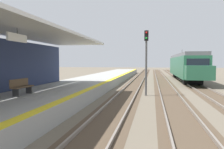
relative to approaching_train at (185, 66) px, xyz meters
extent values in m
cube|color=#999993|center=(-11.20, -18.67, -1.73)|extent=(5.00, 80.00, 0.90)
cube|color=yellow|center=(-8.95, -18.67, -1.27)|extent=(0.50, 80.00, 0.01)
cube|color=white|center=(-10.90, -23.78, 1.64)|extent=(0.08, 1.40, 0.36)
cylinder|color=#333333|center=(-10.90, -23.78, 1.96)|extent=(0.03, 0.03, 0.27)
cube|color=#4C3D2D|center=(-6.80, -14.67, -2.17)|extent=(2.34, 120.00, 0.01)
cube|color=slate|center=(-7.52, -14.67, -2.09)|extent=(0.08, 120.00, 0.15)
cube|color=slate|center=(-6.08, -14.67, -2.09)|extent=(0.08, 120.00, 0.15)
cube|color=#4C3D2D|center=(-3.40, -14.67, -2.17)|extent=(2.34, 120.00, 0.01)
cube|color=slate|center=(-4.12, -14.67, -2.09)|extent=(0.08, 120.00, 0.15)
cube|color=slate|center=(-2.68, -14.67, -2.09)|extent=(0.08, 120.00, 0.15)
cube|color=#4C3D2D|center=(0.00, -14.67, -2.17)|extent=(2.34, 120.00, 0.01)
cube|color=slate|center=(-0.72, -14.67, -2.09)|extent=(0.08, 120.00, 0.15)
cube|color=slate|center=(0.72, -14.67, -2.09)|extent=(0.08, 120.00, 0.15)
cube|color=#286647|center=(0.00, 0.38, -0.11)|extent=(2.90, 18.00, 2.70)
cube|color=slate|center=(0.00, 0.38, 1.46)|extent=(2.67, 18.00, 0.44)
cube|color=black|center=(0.00, -8.64, 0.30)|extent=(2.32, 0.06, 1.21)
cube|color=#286647|center=(0.00, -9.42, -0.58)|extent=(2.78, 1.60, 1.49)
cube|color=black|center=(1.46, 0.38, 0.30)|extent=(0.04, 15.84, 0.86)
cylinder|color=#333333|center=(0.00, 3.98, 2.13)|extent=(0.06, 0.06, 0.90)
cube|color=black|center=(0.00, -5.47, -1.82)|extent=(2.18, 2.20, 0.72)
cube|color=black|center=(0.00, 6.23, -1.82)|extent=(2.18, 2.20, 0.72)
cylinder|color=#4C4C4C|center=(-5.28, -15.45, 0.02)|extent=(0.16, 0.16, 4.40)
cube|color=black|center=(-5.28, -15.45, 2.62)|extent=(0.32, 0.24, 0.80)
sphere|color=red|center=(-5.28, -15.59, 2.84)|extent=(0.16, 0.16, 0.16)
sphere|color=green|center=(-5.28, -15.59, 2.40)|extent=(0.16, 0.16, 0.16)
cube|color=brown|center=(-11.77, -22.18, -0.84)|extent=(0.44, 1.60, 0.06)
cube|color=brown|center=(-11.97, -22.18, -0.60)|extent=(0.06, 1.60, 0.40)
cube|color=#333333|center=(-11.77, -22.78, -1.06)|extent=(0.36, 0.08, 0.44)
cube|color=#333333|center=(-11.77, -21.58, -1.06)|extent=(0.36, 0.08, 0.44)
camera|label=1|loc=(-4.78, -32.58, 0.52)|focal=33.89mm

